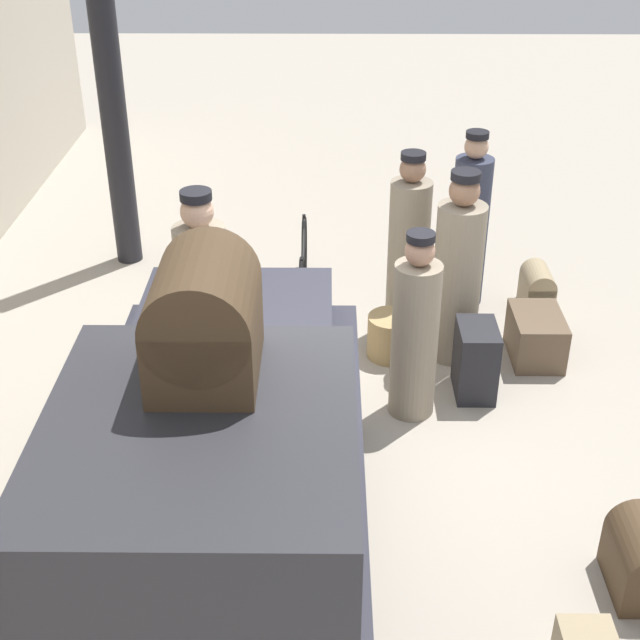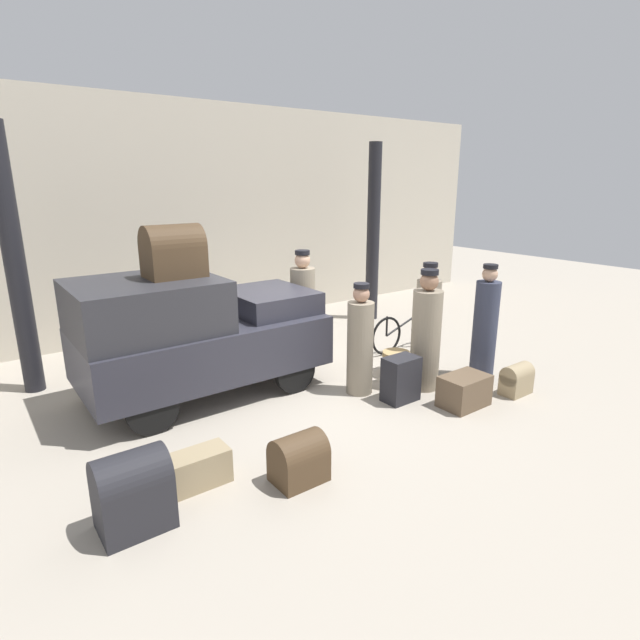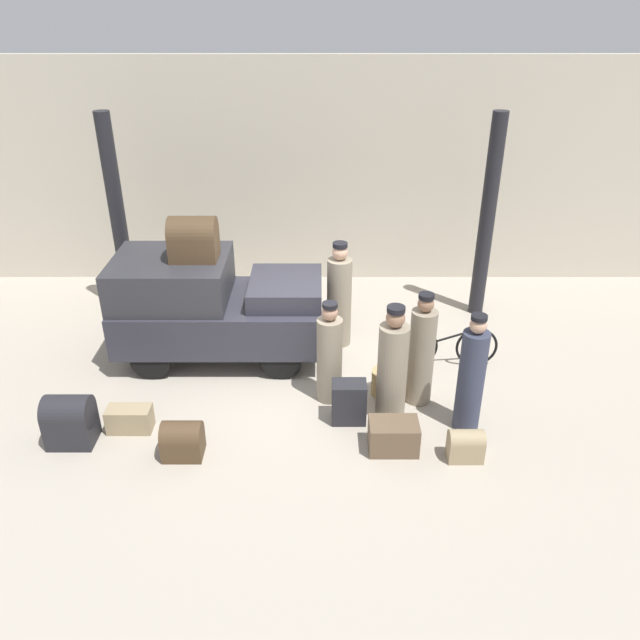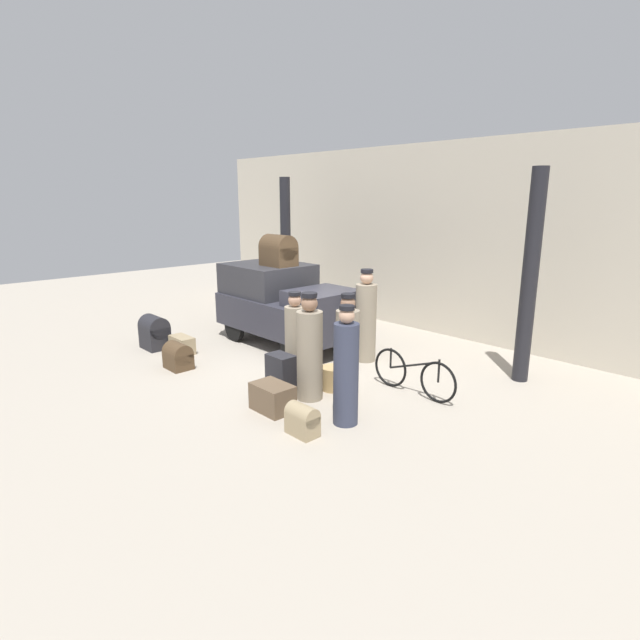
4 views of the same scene
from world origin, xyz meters
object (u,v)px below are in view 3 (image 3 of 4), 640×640
truck (212,304)px  conductor_in_dark_uniform (340,299)px  suitcase_tan_flat (394,436)px  trunk_on_truck_roof (194,239)px  trunk_large_brown (183,440)px  suitcase_small_leather (70,420)px  porter_standing_middle (472,378)px  trunk_barrel_dark (466,445)px  suitcase_black_upright (130,419)px  trunk_wicker_pale (350,402)px  porter_carrying_trunk (393,368)px  porter_lifting_near_truck (422,354)px  bicycle (447,347)px  porter_with_bicycle (330,357)px  wicker_basket (386,382)px

truck → conductor_in_dark_uniform: (2.13, 0.36, -0.08)m
suitcase_tan_flat → trunk_on_truck_roof: bearing=139.5°
conductor_in_dark_uniform → trunk_large_brown: size_ratio=3.54×
suitcase_small_leather → trunk_on_truck_roof: 3.26m
porter_standing_middle → trunk_barrel_dark: (-0.16, -0.71, -0.59)m
conductor_in_dark_uniform → suitcase_tan_flat: size_ratio=2.82×
suitcase_black_upright → trunk_wicker_pale: size_ratio=0.97×
trunk_barrel_dark → trunk_on_truck_roof: size_ratio=0.63×
trunk_barrel_dark → trunk_wicker_pale: trunk_wicker_pale is taller
porter_carrying_trunk → trunk_large_brown: porter_carrying_trunk is taller
trunk_wicker_pale → porter_standing_middle: bearing=-4.5°
conductor_in_dark_uniform → suitcase_tan_flat: bearing=-77.2°
porter_carrying_trunk → trunk_on_truck_roof: 3.73m
suitcase_black_upright → porter_lifting_near_truck: bearing=9.9°
suitcase_small_leather → trunk_large_brown: 1.61m
suitcase_tan_flat → trunk_large_brown: trunk_large_brown is taller
porter_standing_middle → porter_lifting_near_truck: (-0.59, 0.65, -0.00)m
suitcase_tan_flat → suitcase_black_upright: suitcase_tan_flat is taller
porter_carrying_trunk → porter_lifting_near_truck: porter_carrying_trunk is taller
trunk_wicker_pale → trunk_large_brown: bearing=-161.3°
bicycle → porter_lifting_near_truck: size_ratio=0.94×
porter_with_bicycle → suitcase_tan_flat: 1.56m
porter_with_bicycle → trunk_on_truck_roof: trunk_on_truck_roof is taller
suitcase_black_upright → truck: bearing=67.2°
porter_carrying_trunk → trunk_wicker_pale: (-0.61, -0.12, -0.49)m
trunk_wicker_pale → suitcase_tan_flat: bearing=-48.0°
suitcase_tan_flat → trunk_on_truck_roof: trunk_on_truck_roof is taller
trunk_large_brown → suitcase_small_leather: bearing=170.0°
conductor_in_dark_uniform → suitcase_tan_flat: conductor_in_dark_uniform is taller
truck → trunk_on_truck_roof: bearing=180.0°
suitcase_black_upright → trunk_large_brown: bearing=-32.4°
porter_with_bicycle → trunk_wicker_pale: porter_with_bicycle is taller
porter_carrying_trunk → truck: bearing=147.6°
porter_with_bicycle → porter_standing_middle: 2.06m
bicycle → porter_with_bicycle: size_ratio=1.03×
conductor_in_dark_uniform → trunk_wicker_pale: bearing=-87.9°
trunk_wicker_pale → trunk_on_truck_roof: (-2.41, 1.91, 1.76)m
trunk_wicker_pale → conductor_in_dark_uniform: bearing=92.1°
porter_lifting_near_truck → trunk_large_brown: 3.61m
suitcase_black_upright → trunk_wicker_pale: bearing=4.0°
conductor_in_dark_uniform → bicycle: bearing=-23.3°
suitcase_black_upright → trunk_on_truck_roof: 2.93m
trunk_barrel_dark → suitcase_tan_flat: 0.95m
truck → bicycle: 3.95m
suitcase_black_upright → trunk_large_brown: 1.02m
porter_with_bicycle → trunk_barrel_dark: size_ratio=3.50×
porter_standing_middle → trunk_large_brown: size_ratio=3.37×
wicker_basket → suitcase_small_leather: (-4.41, -1.17, 0.17)m
wicker_basket → conductor_in_dark_uniform: 1.85m
trunk_on_truck_roof → trunk_barrel_dark: bearing=-35.1°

